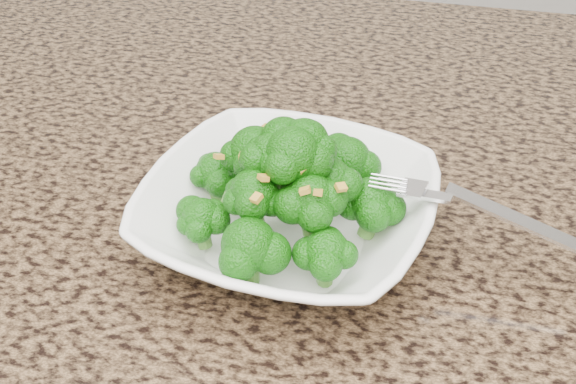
# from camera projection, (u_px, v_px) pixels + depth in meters

# --- Properties ---
(granite_counter) EXTENTS (1.64, 1.04, 0.03)m
(granite_counter) POSITION_uv_depth(u_px,v_px,m) (115.00, 226.00, 0.62)
(granite_counter) COLOR brown
(granite_counter) RESTS_ON cabinet
(bowl) EXTENTS (0.25, 0.25, 0.05)m
(bowl) POSITION_uv_depth(u_px,v_px,m) (288.00, 215.00, 0.56)
(bowl) COLOR white
(bowl) RESTS_ON granite_counter
(broccoli_pile) EXTENTS (0.20, 0.20, 0.07)m
(broccoli_pile) POSITION_uv_depth(u_px,v_px,m) (288.00, 147.00, 0.53)
(broccoli_pile) COLOR #15640B
(broccoli_pile) RESTS_ON bowl
(garlic_topping) EXTENTS (0.12, 0.12, 0.01)m
(garlic_topping) POSITION_uv_depth(u_px,v_px,m) (288.00, 100.00, 0.50)
(garlic_topping) COLOR gold
(garlic_topping) RESTS_ON broccoli_pile
(fork) EXTENTS (0.18, 0.07, 0.01)m
(fork) POSITION_uv_depth(u_px,v_px,m) (442.00, 197.00, 0.53)
(fork) COLOR silver
(fork) RESTS_ON bowl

